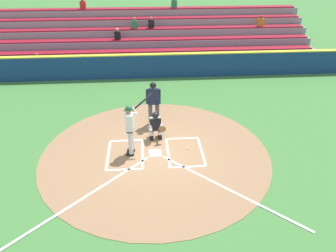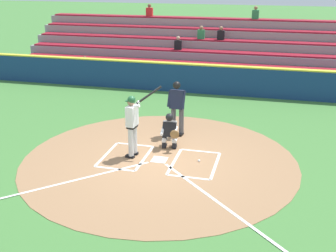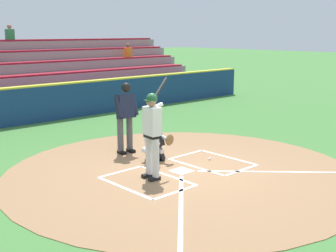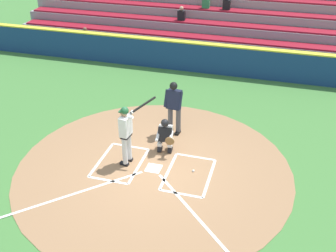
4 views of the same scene
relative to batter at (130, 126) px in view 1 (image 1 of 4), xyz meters
The scene contains 9 objects.
ground_plane 1.37m from the batter, behind, with size 120.00×120.00×0.00m, color #427A38.
dirt_circle 1.37m from the batter, behind, with size 8.00×8.00×0.01m, color #99704C.
home_plate_and_chalk 1.66m from the batter, 130.73° to the left, with size 7.93×4.91×0.01m.
batter is the anchor object (origin of this frame).
catcher 1.37m from the batter, 134.23° to the right, with size 0.63×0.61×1.13m.
plate_umpire 2.20m from the batter, 112.77° to the right, with size 0.61×0.45×1.86m.
baseball 2.23m from the batter, behind, with size 0.07×0.07×0.07m, color white.
backstop_wall 7.49m from the batter, 96.27° to the right, with size 22.00×0.36×1.31m.
bleacher_stand 11.29m from the batter, 94.14° to the right, with size 20.00×5.10×3.45m.
Camera 1 is at (0.26, 9.59, 6.51)m, focal length 34.95 mm.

